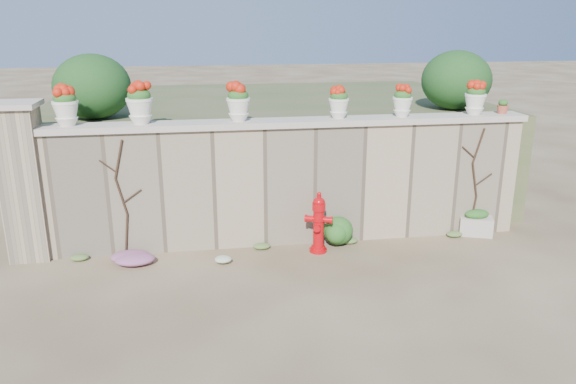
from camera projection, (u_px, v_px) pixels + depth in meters
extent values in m
plane|color=brown|center=(309.00, 288.00, 7.98)|extent=(80.00, 80.00, 0.00)
cube|color=#9B8567|center=(289.00, 185.00, 9.38)|extent=(8.00, 0.40, 2.00)
cube|color=beige|center=(289.00, 123.00, 9.07)|extent=(8.10, 0.52, 0.10)
cube|color=#9B8567|center=(25.00, 185.00, 8.69)|extent=(0.60, 0.60, 2.40)
cube|color=beige|center=(13.00, 105.00, 8.32)|extent=(0.72, 0.72, 0.08)
cube|color=#384C23|center=(265.00, 144.00, 12.40)|extent=(9.00, 6.00, 2.00)
ellipsoid|color=#143814|center=(92.00, 87.00, 9.56)|extent=(1.30, 1.30, 1.10)
ellipsoid|color=#143814|center=(456.00, 80.00, 10.57)|extent=(1.30, 1.30, 1.10)
cylinder|color=black|center=(127.00, 235.00, 8.96)|extent=(0.12, 0.04, 0.70)
cylinder|color=black|center=(121.00, 197.00, 8.76)|extent=(0.17, 0.04, 0.61)
cylinder|color=black|center=(119.00, 159.00, 8.59)|extent=(0.18, 0.04, 0.61)
cylinder|color=black|center=(132.00, 196.00, 8.79)|extent=(0.30, 0.02, 0.22)
cylinder|color=black|center=(107.00, 166.00, 8.59)|extent=(0.25, 0.02, 0.21)
cylinder|color=black|center=(472.00, 215.00, 9.86)|extent=(0.12, 0.04, 0.70)
cylinder|color=black|center=(475.00, 180.00, 9.66)|extent=(0.17, 0.04, 0.61)
cylinder|color=black|center=(479.00, 146.00, 9.49)|extent=(0.18, 0.04, 0.61)
cylinder|color=black|center=(483.00, 180.00, 9.69)|extent=(0.30, 0.02, 0.22)
cylinder|color=black|center=(468.00, 152.00, 9.49)|extent=(0.25, 0.02, 0.21)
cylinder|color=#BA070C|center=(318.00, 250.00, 9.21)|extent=(0.29, 0.29, 0.05)
cylinder|color=#BA070C|center=(319.00, 228.00, 9.10)|extent=(0.17, 0.17, 0.63)
cylinder|color=#BA070C|center=(319.00, 219.00, 9.05)|extent=(0.21, 0.21, 0.04)
cylinder|color=#BA070C|center=(319.00, 207.00, 8.99)|extent=(0.21, 0.21, 0.12)
ellipsoid|color=#BA070C|center=(319.00, 201.00, 8.96)|extent=(0.19, 0.19, 0.14)
cylinder|color=#BA070C|center=(319.00, 196.00, 8.93)|extent=(0.07, 0.07, 0.10)
cylinder|color=#BA070C|center=(310.00, 219.00, 9.08)|extent=(0.17, 0.15, 0.10)
cylinder|color=#BA070C|center=(327.00, 220.00, 9.02)|extent=(0.17, 0.15, 0.10)
cylinder|color=#BA070C|center=(317.00, 228.00, 8.98)|extent=(0.12, 0.13, 0.09)
cube|color=beige|center=(476.00, 226.00, 9.90)|extent=(0.64, 0.50, 0.33)
ellipsoid|color=#1E5119|center=(477.00, 214.00, 9.83)|extent=(0.49, 0.39, 0.17)
ellipsoid|color=#1E5119|center=(340.00, 229.00, 9.34)|extent=(0.65, 0.58, 0.62)
ellipsoid|color=#C627B0|center=(130.00, 257.00, 8.73)|extent=(0.81, 0.54, 0.22)
ellipsoid|color=white|center=(221.00, 260.00, 8.68)|extent=(0.49, 0.40, 0.18)
ellipsoid|color=#1E5119|center=(64.00, 98.00, 8.41)|extent=(0.34, 0.34, 0.20)
ellipsoid|color=#B91F0B|center=(64.00, 92.00, 8.38)|extent=(0.29, 0.29, 0.21)
ellipsoid|color=#1E5119|center=(139.00, 95.00, 8.57)|extent=(0.35, 0.35, 0.21)
ellipsoid|color=#B91F0B|center=(138.00, 89.00, 8.54)|extent=(0.31, 0.31, 0.22)
ellipsoid|color=#1E5119|center=(238.00, 95.00, 8.81)|extent=(0.32, 0.32, 0.19)
ellipsoid|color=#B91F0B|center=(238.00, 90.00, 8.79)|extent=(0.28, 0.28, 0.20)
ellipsoid|color=#1E5119|center=(339.00, 96.00, 9.07)|extent=(0.29, 0.29, 0.17)
ellipsoid|color=#B91F0B|center=(339.00, 92.00, 9.05)|extent=(0.25, 0.25, 0.18)
ellipsoid|color=#1E5119|center=(403.00, 95.00, 9.24)|extent=(0.28, 0.28, 0.17)
ellipsoid|color=#B91F0B|center=(403.00, 91.00, 9.22)|extent=(0.25, 0.25, 0.18)
ellipsoid|color=#1E5119|center=(476.00, 91.00, 9.43)|extent=(0.31, 0.31, 0.19)
ellipsoid|color=#B91F0B|center=(477.00, 87.00, 9.40)|extent=(0.27, 0.27, 0.19)
ellipsoid|color=#1E5119|center=(503.00, 103.00, 9.57)|extent=(0.16, 0.16, 0.11)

